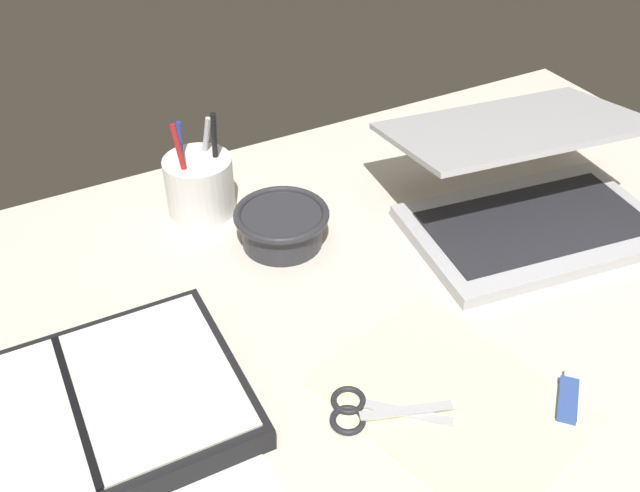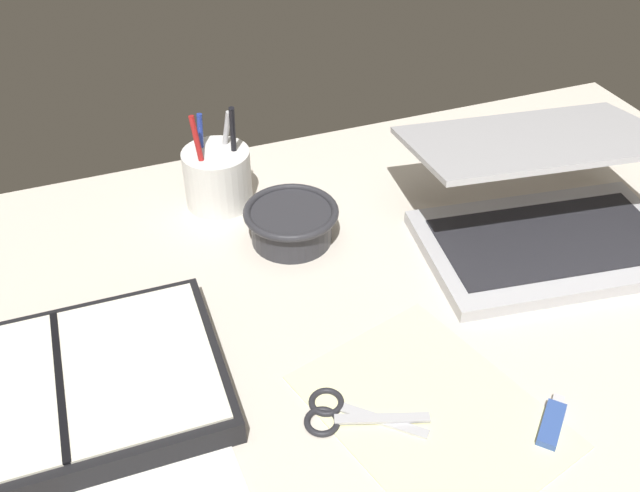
{
  "view_description": "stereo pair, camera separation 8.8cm",
  "coord_description": "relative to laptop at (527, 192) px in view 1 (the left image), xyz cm",
  "views": [
    {
      "loc": [
        -34.81,
        -48.67,
        63.23
      ],
      "look_at": [
        -2.3,
        12.16,
        9.0
      ],
      "focal_mm": 40.0,
      "sensor_mm": 36.0,
      "label": 1
    },
    {
      "loc": [
        -26.83,
        -52.3,
        63.23
      ],
      "look_at": [
        -2.3,
        12.16,
        9.0
      ],
      "focal_mm": 40.0,
      "sensor_mm": 36.0,
      "label": 2
    }
  ],
  "objects": [
    {
      "name": "desk_top",
      "position": [
        -30.55,
        -11.49,
        -6.03
      ],
      "size": [
        140.0,
        100.0,
        2.0
      ],
      "primitive_type": "cube",
      "color": "beige",
      "rests_on": "ground"
    },
    {
      "name": "laptop",
      "position": [
        0.0,
        0.0,
        0.0
      ],
      "size": [
        38.6,
        34.87,
        14.89
      ],
      "rotation": [
        0.0,
        0.0,
        -0.14
      ],
      "color": "#B7B7BC",
      "rests_on": "desk_top"
    },
    {
      "name": "bowl",
      "position": [
        -32.87,
        11.81,
        -2.07
      ],
      "size": [
        13.19,
        13.19,
        5.33
      ],
      "color": "#2D2D33",
      "rests_on": "desk_top"
    },
    {
      "name": "pen_cup",
      "position": [
        -39.94,
        24.45,
        -0.55
      ],
      "size": [
        9.89,
        9.89,
        16.22
      ],
      "color": "white",
      "rests_on": "desk_top"
    },
    {
      "name": "planner",
      "position": [
        -65.28,
        -6.75,
        -3.37
      ],
      "size": [
        34.72,
        24.47,
        3.5
      ],
      "rotation": [
        0.0,
        0.0,
        -0.02
      ],
      "color": "black",
      "rests_on": "desk_top"
    },
    {
      "name": "scissors",
      "position": [
        -38.24,
        -19.14,
        -4.69
      ],
      "size": [
        12.92,
        10.17,
        0.8
      ],
      "rotation": [
        0.0,
        0.0,
        -0.54
      ],
      "color": "#B7B7BC",
      "rests_on": "desk_top"
    },
    {
      "name": "paper_sheet_front",
      "position": [
        -28.76,
        -22.11,
        -4.95
      ],
      "size": [
        26.81,
        31.09,
        0.16
      ],
      "primitive_type": "cube",
      "rotation": [
        0.0,
        0.0,
        0.27
      ],
      "color": "#F4EFB2",
      "rests_on": "desk_top"
    },
    {
      "name": "usb_drive",
      "position": [
        -17.86,
        -28.35,
        -4.53
      ],
      "size": [
        6.32,
        6.12,
        1.0
      ],
      "rotation": [
        0.0,
        0.0,
        -0.81
      ],
      "color": "#33519E",
      "rests_on": "desk_top"
    }
  ]
}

